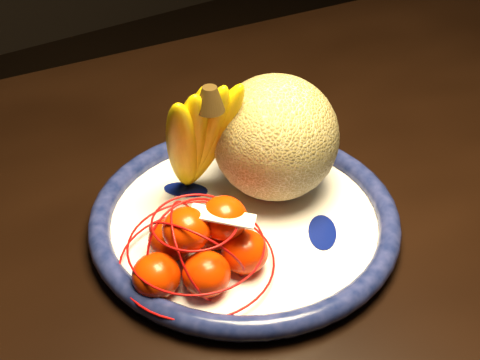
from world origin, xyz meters
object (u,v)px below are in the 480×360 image
banana_bunch (197,135)px  dining_table (255,218)px  cantaloupe (275,138)px  mandarin_bag (200,246)px  fruit_bowl (244,219)px

banana_bunch → dining_table: bearing=11.1°
cantaloupe → mandarin_bag: bearing=-154.5°
fruit_bowl → dining_table: bearing=47.4°
dining_table → mandarin_bag: 0.25m
dining_table → cantaloupe: size_ratio=9.80×
fruit_bowl → cantaloupe: size_ratio=2.41×
dining_table → cantaloupe: cantaloupe is taller
banana_bunch → mandarin_bag: 0.14m
cantaloupe → fruit_bowl: bearing=-155.8°
dining_table → fruit_bowl: (-0.08, -0.08, 0.09)m
fruit_bowl → mandarin_bag: 0.11m
fruit_bowl → mandarin_bag: mandarin_bag is taller
cantaloupe → banana_bunch: size_ratio=0.82×
fruit_bowl → banana_bunch: 0.12m
dining_table → banana_bunch: (-0.10, -0.02, 0.19)m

